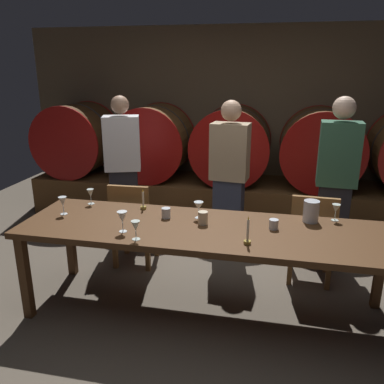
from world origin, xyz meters
TOP-DOWN VIEW (x-y plane):
  - ground_plane at (0.00, 0.00)m, footprint 7.71×7.71m
  - back_wall at (0.00, 2.77)m, footprint 5.93×0.24m
  - barrel_shelf at (0.00, 2.22)m, footprint 5.34×0.90m
  - wine_barrel_far_left at (-2.17, 2.22)m, footprint 0.98×0.82m
  - wine_barrel_left at (-1.06, 2.22)m, footprint 0.98×0.82m
  - wine_barrel_center at (-0.01, 2.22)m, footprint 0.98×0.82m
  - wine_barrel_right at (1.08, 2.22)m, footprint 0.98×0.82m
  - dining_table at (0.05, -0.01)m, footprint 2.95×0.85m
  - chair_left at (-0.80, 0.65)m, footprint 0.41×0.41m
  - chair_right at (0.92, 0.67)m, footprint 0.42×0.42m
  - guest_left at (-1.08, 1.14)m, footprint 0.44×0.35m
  - guest_center at (0.09, 1.14)m, footprint 0.40×0.28m
  - guest_right at (1.15, 1.13)m, footprint 0.39×0.26m
  - candle_left at (-0.56, 0.29)m, footprint 0.05×0.05m
  - candle_right at (0.39, -0.25)m, footprint 0.05×0.05m
  - pitcher at (0.85, 0.29)m, footprint 0.12×0.12m
  - wine_glass_far_left at (-1.18, 0.03)m, footprint 0.07×0.07m
  - wine_glass_left at (-1.08, 0.32)m, footprint 0.06×0.06m
  - wine_glass_center_left at (-0.55, -0.22)m, footprint 0.08×0.08m
  - wine_glass_center_right at (-0.41, -0.34)m, footprint 0.07×0.07m
  - wine_glass_right at (-0.05, 0.18)m, footprint 0.08×0.08m
  - wine_glass_far_right at (1.05, 0.35)m, footprint 0.07×0.07m
  - cup_left at (-0.31, 0.13)m, footprint 0.07×0.07m
  - cup_center at (0.01, 0.05)m, footprint 0.08×0.08m
  - cup_right at (0.56, 0.07)m, footprint 0.07×0.07m

SIDE VIEW (x-z plane):
  - ground_plane at x=0.00m, z-range 0.00..0.00m
  - barrel_shelf at x=0.00m, z-range 0.00..0.50m
  - chair_left at x=-0.80m, z-range 0.05..0.93m
  - chair_right at x=0.92m, z-range 0.05..0.93m
  - dining_table at x=0.05m, z-range 0.32..1.07m
  - cup_right at x=0.56m, z-range 0.76..0.83m
  - cup_left at x=-0.31m, z-range 0.76..0.84m
  - candle_left at x=-0.56m, z-range 0.71..0.90m
  - cup_center at x=0.01m, z-range 0.76..0.86m
  - candle_right at x=0.39m, z-range 0.71..0.92m
  - guest_center at x=0.09m, z-range 0.02..1.66m
  - pitcher at x=0.85m, z-range 0.76..0.93m
  - guest_left at x=-1.08m, z-range 0.02..1.69m
  - wine_glass_left at x=-1.08m, z-range 0.78..0.93m
  - wine_glass_far_right at x=1.05m, z-range 0.79..0.93m
  - wine_glass_center_right at x=-0.41m, z-range 0.79..0.93m
  - wine_glass_right at x=-0.05m, z-range 0.79..0.93m
  - wine_glass_far_left at x=-1.18m, z-range 0.79..0.94m
  - wine_glass_center_left at x=-0.55m, z-range 0.79..0.95m
  - guest_right at x=1.15m, z-range 0.02..1.72m
  - wine_barrel_far_left at x=-2.17m, z-range 0.49..1.48m
  - wine_barrel_left at x=-1.06m, z-range 0.49..1.48m
  - wine_barrel_center at x=-0.01m, z-range 0.49..1.48m
  - wine_barrel_right at x=1.08m, z-range 0.49..1.48m
  - back_wall at x=0.00m, z-range 0.00..2.48m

